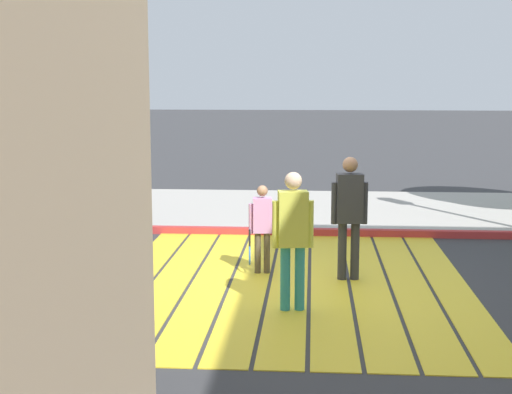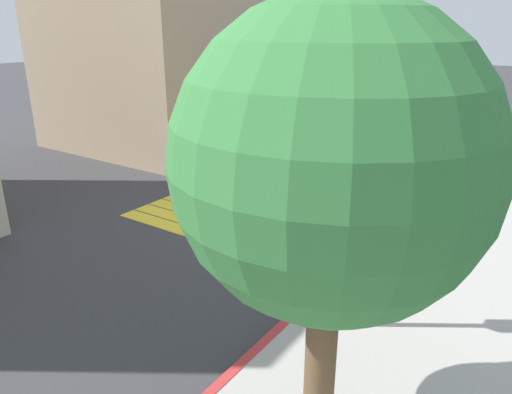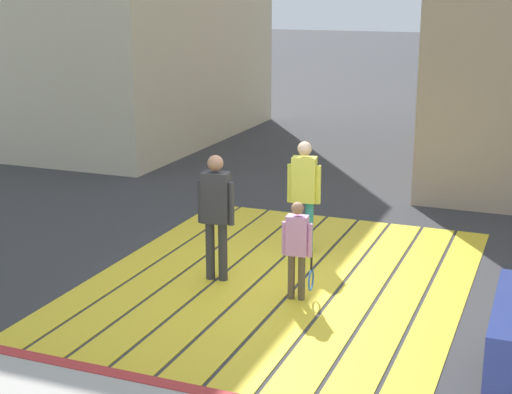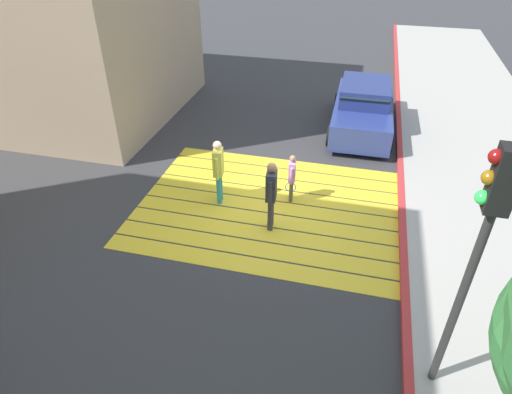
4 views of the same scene
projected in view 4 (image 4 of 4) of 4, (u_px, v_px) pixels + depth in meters
ground_plane at (268, 207)px, 11.17m from camera, size 120.00×120.00×0.00m
crosswalk_stripes at (268, 206)px, 11.16m from camera, size 6.40×4.90×0.01m
sidewalk_west at (510, 239)px, 10.01m from camera, size 4.80×40.00×0.12m
curb_painted at (402, 224)px, 10.48m from camera, size 0.16×40.00×0.13m
car_parked_near_curb at (363, 109)px, 14.45m from camera, size 2.02×4.32×1.57m
traffic_light_corner at (482, 234)px, 5.44m from camera, size 0.39×0.28×4.24m
water_bottle at (494, 212)px, 10.58m from camera, size 0.07×0.07×0.22m
pedestrian_adult_lead at (218, 168)px, 10.80m from camera, size 0.27×0.50×1.71m
pedestrian_adult_trailing at (271, 192)px, 9.89m from camera, size 0.26×0.51×1.75m
pedestrian_child_with_racket at (292, 176)px, 10.99m from camera, size 0.29×0.40×1.30m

